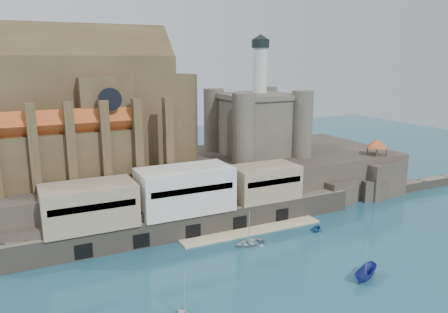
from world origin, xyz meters
TOP-DOWN VIEW (x-y plane):
  - ground at (0.00, 0.00)m, footprint 300.00×300.00m
  - promontory at (-0.19, 39.37)m, footprint 100.00×36.00m
  - quay at (-10.19, 23.07)m, footprint 70.00×12.00m
  - church at (-24.13, 41.85)m, footprint 47.00×25.93m
  - castle_keep at (16.08, 41.08)m, footprint 21.20×21.20m
  - rock_outcrop at (42.00, 25.84)m, footprint 14.50×10.50m
  - pavilion at (42.00, 26.00)m, footprint 6.40×6.40m
  - breakwater at (66.00, 24.00)m, footprint 40.00×3.00m
  - boat_2 at (8.30, -6.38)m, footprint 2.95×2.92m
  - boat_6 at (-1.67, 12.76)m, footprint 1.43×4.17m
  - boat_7 at (13.64, 12.57)m, footprint 3.30×3.45m

SIDE VIEW (x-z plane):
  - ground at x=0.00m, z-range 0.00..0.00m
  - breakwater at x=66.00m, z-range -1.20..1.20m
  - boat_2 at x=8.30m, z-range -2.92..2.92m
  - boat_6 at x=-1.67m, z-range -2.88..2.88m
  - boat_7 at x=13.64m, z-range -1.72..1.72m
  - rock_outcrop at x=42.00m, z-range -0.33..8.37m
  - promontory at x=-0.19m, z-range -0.08..9.92m
  - quay at x=-10.19m, z-range -0.46..12.59m
  - pavilion at x=42.00m, z-range 10.03..15.43m
  - castle_keep at x=16.08m, z-range 3.66..32.96m
  - church at x=-24.13m, z-range 6.88..37.38m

